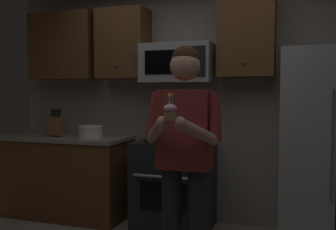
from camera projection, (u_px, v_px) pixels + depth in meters
wall_back at (198, 103)px, 4.21m from camera, size 4.40×0.10×2.60m
oven_range at (174, 185)px, 3.94m from camera, size 0.76×0.70×0.93m
microwave at (178, 63)px, 3.98m from camera, size 0.74×0.41×0.40m
refrigerator at (333, 150)px, 3.39m from camera, size 0.90×0.75×1.80m
cabinet_row_upper at (130, 44)px, 4.20m from camera, size 2.78×0.36×0.76m
counter_left at (67, 176)px, 4.38m from camera, size 1.44×0.66×0.92m
knife_block at (57, 126)px, 4.32m from camera, size 0.16×0.15×0.32m
bowl_large_white at (91, 131)px, 4.20m from camera, size 0.28×0.28×0.13m
person at (184, 150)px, 2.79m from camera, size 0.60×0.48×1.76m
cupcake at (170, 112)px, 2.46m from camera, size 0.09×0.09×0.17m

